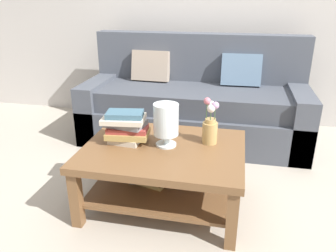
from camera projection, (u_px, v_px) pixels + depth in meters
ground_plane at (183, 183)px, 2.72m from camera, size 10.00×10.00×0.00m
back_wall at (210, 3)px, 3.72m from camera, size 6.40×0.12×2.70m
couch at (194, 104)px, 3.49m from camera, size 2.25×0.90×1.06m
coffee_table at (163, 163)px, 2.36m from camera, size 1.11×0.86×0.45m
book_stack_main at (126, 127)px, 2.36m from camera, size 0.33×0.25×0.23m
glass_hurricane_vase at (166, 121)px, 2.28m from camera, size 0.17×0.17×0.30m
flower_pitcher at (210, 125)px, 2.33m from camera, size 0.11×0.11×0.33m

